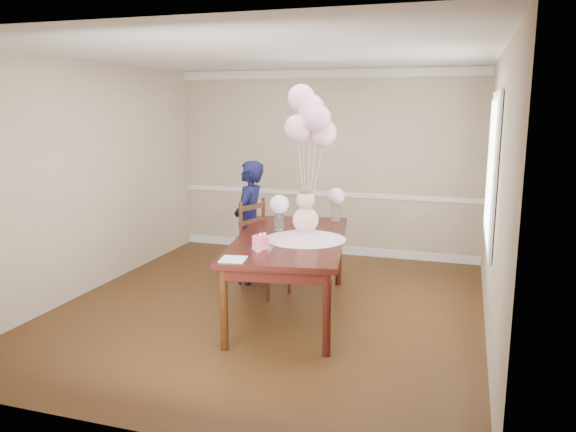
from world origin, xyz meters
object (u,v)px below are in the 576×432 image
(dining_chair_seat, at_px, (266,254))
(woman, at_px, (249,222))
(dining_table_top, at_px, (290,240))
(birthday_cake, at_px, (261,242))

(dining_chair_seat, bearing_deg, woman, 155.94)
(dining_table_top, height_order, woman, woman)
(dining_table_top, relative_size, dining_chair_seat, 4.66)
(dining_table_top, distance_m, woman, 1.17)
(woman, bearing_deg, dining_chair_seat, 44.57)
(woman, bearing_deg, dining_table_top, 43.54)
(birthday_cake, relative_size, woman, 0.11)
(dining_table_top, distance_m, birthday_cake, 0.55)
(dining_table_top, xyz_separation_m, dining_chair_seat, (-0.45, 0.50, -0.32))
(dining_table_top, xyz_separation_m, birthday_cake, (-0.14, -0.53, 0.09))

